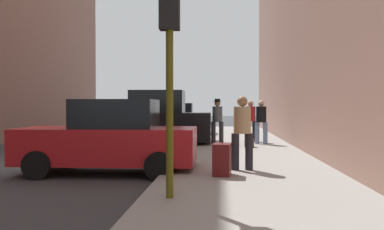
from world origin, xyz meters
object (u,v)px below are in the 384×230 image
(rolling_suitcase, at_px, (222,159))
(duffel_bag, at_px, (249,143))
(pedestrian_with_beanie, at_px, (217,118))
(pedestrian_in_tan_coat, at_px, (242,129))
(parked_black_suv, at_px, (154,121))
(parked_blue_sedan, at_px, (172,120))
(fire_hydrant, at_px, (202,132))
(parked_red_hatchback, at_px, (110,139))
(pedestrian_in_red_jacket, at_px, (251,119))
(traffic_light, at_px, (170,36))
(pedestrian_in_jeans, at_px, (261,120))

(rolling_suitcase, xyz_separation_m, duffel_bag, (0.98, 6.38, -0.20))
(pedestrian_with_beanie, bearing_deg, rolling_suitcase, -88.70)
(pedestrian_in_tan_coat, bearing_deg, parked_black_suv, 114.71)
(pedestrian_in_tan_coat, bearing_deg, pedestrian_with_beanie, 95.08)
(parked_blue_sedan, xyz_separation_m, pedestrian_in_tan_coat, (3.16, -13.17, 0.26))
(pedestrian_in_tan_coat, bearing_deg, fire_hydrant, 98.73)
(parked_red_hatchback, relative_size, pedestrian_in_red_jacket, 2.46)
(traffic_light, relative_size, pedestrian_in_tan_coat, 2.11)
(parked_blue_sedan, relative_size, rolling_suitcase, 4.08)
(parked_blue_sedan, height_order, duffel_bag, parked_blue_sedan)
(pedestrian_with_beanie, height_order, pedestrian_in_red_jacket, pedestrian_with_beanie)
(fire_hydrant, distance_m, pedestrian_in_red_jacket, 2.33)
(rolling_suitcase, bearing_deg, fire_hydrant, 95.29)
(parked_blue_sedan, height_order, pedestrian_in_red_jacket, pedestrian_in_red_jacket)
(fire_hydrant, height_order, pedestrian_in_red_jacket, pedestrian_in_red_jacket)
(parked_red_hatchback, distance_m, pedestrian_with_beanie, 7.57)
(parked_red_hatchback, bearing_deg, parked_black_suv, 90.00)
(rolling_suitcase, bearing_deg, parked_blue_sedan, 100.94)
(rolling_suitcase, height_order, duffel_bag, rolling_suitcase)
(parked_red_hatchback, distance_m, rolling_suitcase, 2.89)
(rolling_suitcase, bearing_deg, pedestrian_in_red_jacket, 82.26)
(traffic_light, xyz_separation_m, pedestrian_with_beanie, (0.66, 10.41, -1.62))
(rolling_suitcase, bearing_deg, pedestrian_in_jeans, 78.74)
(parked_red_hatchback, distance_m, pedestrian_in_tan_coat, 3.18)
(parked_red_hatchback, bearing_deg, pedestrian_with_beanie, 70.59)
(pedestrian_with_beanie, bearing_deg, parked_blue_sedan, 113.24)
(pedestrian_in_red_jacket, relative_size, rolling_suitcase, 1.64)
(pedestrian_in_tan_coat, xyz_separation_m, pedestrian_with_beanie, (-0.65, 7.32, 0.03))
(parked_black_suv, distance_m, rolling_suitcase, 8.14)
(parked_blue_sedan, bearing_deg, traffic_light, -83.50)
(pedestrian_in_jeans, bearing_deg, parked_blue_sedan, 124.14)
(traffic_light, height_order, pedestrian_in_tan_coat, traffic_light)
(parked_blue_sedan, distance_m, fire_hydrant, 4.69)
(parked_blue_sedan, distance_m, duffel_bag, 8.44)
(parked_blue_sedan, xyz_separation_m, rolling_suitcase, (2.70, -13.96, -0.36))
(parked_blue_sedan, xyz_separation_m, pedestrian_in_jeans, (4.23, -6.24, 0.26))
(parked_black_suv, height_order, pedestrian_in_red_jacket, parked_black_suv)
(parked_black_suv, height_order, traffic_light, traffic_light)
(pedestrian_in_tan_coat, bearing_deg, parked_red_hatchback, 176.62)
(parked_black_suv, xyz_separation_m, pedestrian_in_tan_coat, (3.16, -6.88, 0.07))
(pedestrian_with_beanie, relative_size, rolling_suitcase, 1.71)
(parked_black_suv, distance_m, pedestrian_in_jeans, 4.23)
(parked_red_hatchback, height_order, pedestrian_in_jeans, pedestrian_in_jeans)
(parked_red_hatchback, height_order, fire_hydrant, parked_red_hatchback)
(parked_blue_sedan, distance_m, pedestrian_in_red_jacket, 6.46)
(pedestrian_in_jeans, distance_m, pedestrian_in_red_jacket, 1.14)
(pedestrian_with_beanie, xyz_separation_m, pedestrian_in_jeans, (1.72, -0.39, -0.03))
(parked_black_suv, distance_m, fire_hydrant, 2.73)
(fire_hydrant, distance_m, pedestrian_in_jeans, 3.16)
(parked_black_suv, height_order, fire_hydrant, parked_black_suv)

